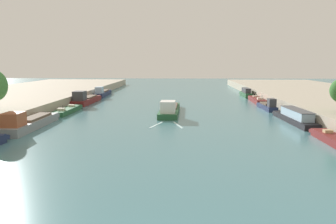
{
  "coord_description": "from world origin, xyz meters",
  "views": [
    {
      "loc": [
        2.19,
        -16.57,
        10.45
      ],
      "look_at": [
        0.0,
        40.13,
        1.98
      ],
      "focal_mm": 35.91,
      "sensor_mm": 36.0,
      "label": 1
    }
  ],
  "objects_px": {
    "moored_boat_left_end": "(86,99)",
    "moored_boat_left_far": "(103,93)",
    "moored_boat_left_near": "(29,122)",
    "moored_boat_right_second": "(257,100)",
    "moored_boat_right_upstream": "(246,93)",
    "moored_boat_right_near": "(268,106)",
    "barge_midriver": "(170,109)",
    "moored_boat_left_gap_after": "(68,110)",
    "moored_boat_right_far": "(295,117)",
    "moored_boat_right_gap_after": "(335,140)"
  },
  "relations": [
    {
      "from": "moored_boat_left_end",
      "to": "moored_boat_right_upstream",
      "type": "distance_m",
      "value": 47.42
    },
    {
      "from": "barge_midriver",
      "to": "moored_boat_left_far",
      "type": "xyz_separation_m",
      "value": [
        -21.94,
        34.72,
        0.06
      ]
    },
    {
      "from": "moored_boat_left_gap_after",
      "to": "moored_boat_right_gap_after",
      "type": "distance_m",
      "value": 50.17
    },
    {
      "from": "moored_boat_left_gap_after",
      "to": "moored_boat_left_far",
      "type": "xyz_separation_m",
      "value": [
        -0.72,
        34.43,
        0.46
      ]
    },
    {
      "from": "moored_boat_left_far",
      "to": "moored_boat_right_upstream",
      "type": "distance_m",
      "value": 43.87
    },
    {
      "from": "moored_boat_left_near",
      "to": "moored_boat_right_second",
      "type": "xyz_separation_m",
      "value": [
        44.01,
        36.66,
        -0.38
      ]
    },
    {
      "from": "barge_midriver",
      "to": "moored_boat_right_gap_after",
      "type": "height_order",
      "value": "barge_midriver"
    },
    {
      "from": "barge_midriver",
      "to": "moored_boat_left_end",
      "type": "distance_m",
      "value": 27.11
    },
    {
      "from": "barge_midriver",
      "to": "moored_boat_right_far",
      "type": "height_order",
      "value": "barge_midriver"
    },
    {
      "from": "moored_boat_right_upstream",
      "to": "moored_boat_right_near",
      "type": "bearing_deg",
      "value": -90.95
    },
    {
      "from": "moored_boat_left_end",
      "to": "moored_boat_right_near",
      "type": "xyz_separation_m",
      "value": [
        43.36,
        -9.53,
        -0.22
      ]
    },
    {
      "from": "barge_midriver",
      "to": "moored_boat_right_near",
      "type": "distance_m",
      "value": 22.42
    },
    {
      "from": "moored_boat_left_end",
      "to": "moored_boat_left_far",
      "type": "height_order",
      "value": "moored_boat_left_end"
    },
    {
      "from": "moored_boat_right_far",
      "to": "moored_boat_right_second",
      "type": "height_order",
      "value": "moored_boat_right_far"
    },
    {
      "from": "moored_boat_right_upstream",
      "to": "moored_boat_left_end",
      "type": "bearing_deg",
      "value": -157.53
    },
    {
      "from": "moored_boat_left_near",
      "to": "moored_boat_right_gap_after",
      "type": "height_order",
      "value": "moored_boat_left_near"
    },
    {
      "from": "moored_boat_right_gap_after",
      "to": "moored_boat_right_near",
      "type": "relative_size",
      "value": 1.17
    },
    {
      "from": "moored_boat_right_far",
      "to": "moored_boat_left_gap_after",
      "type": "bearing_deg",
      "value": 167.09
    },
    {
      "from": "moored_boat_left_end",
      "to": "barge_midriver",
      "type": "bearing_deg",
      "value": -36.14
    },
    {
      "from": "moored_boat_left_end",
      "to": "moored_boat_right_second",
      "type": "height_order",
      "value": "moored_boat_left_end"
    },
    {
      "from": "moored_boat_left_gap_after",
      "to": "moored_boat_right_upstream",
      "type": "distance_m",
      "value": 54.82
    },
    {
      "from": "barge_midriver",
      "to": "moored_boat_left_end",
      "type": "xyz_separation_m",
      "value": [
        -21.9,
        15.99,
        0.13
      ]
    },
    {
      "from": "moored_boat_left_gap_after",
      "to": "moored_boat_right_second",
      "type": "height_order",
      "value": "moored_boat_right_second"
    },
    {
      "from": "moored_boat_right_gap_after",
      "to": "moored_boat_right_upstream",
      "type": "relative_size",
      "value": 1.15
    },
    {
      "from": "moored_boat_right_second",
      "to": "moored_boat_left_gap_after",
      "type": "bearing_deg",
      "value": -155.44
    },
    {
      "from": "moored_boat_right_near",
      "to": "moored_boat_right_upstream",
      "type": "bearing_deg",
      "value": 89.05
    },
    {
      "from": "barge_midriver",
      "to": "moored_boat_right_near",
      "type": "xyz_separation_m",
      "value": [
        21.47,
        6.46,
        -0.1
      ]
    },
    {
      "from": "moored_boat_left_far",
      "to": "moored_boat_right_gap_after",
      "type": "relative_size",
      "value": 1.35
    },
    {
      "from": "moored_boat_right_second",
      "to": "moored_boat_right_upstream",
      "type": "bearing_deg",
      "value": 91.25
    },
    {
      "from": "barge_midriver",
      "to": "moored_boat_right_near",
      "type": "relative_size",
      "value": 1.89
    },
    {
      "from": "moored_boat_right_gap_after",
      "to": "moored_boat_right_near",
      "type": "distance_m",
      "value": 31.47
    },
    {
      "from": "moored_boat_left_end",
      "to": "moored_boat_right_near",
      "type": "height_order",
      "value": "moored_boat_left_end"
    },
    {
      "from": "barge_midriver",
      "to": "moored_boat_right_upstream",
      "type": "relative_size",
      "value": 1.86
    },
    {
      "from": "moored_boat_right_near",
      "to": "moored_boat_right_second",
      "type": "relative_size",
      "value": 0.74
    },
    {
      "from": "moored_boat_left_near",
      "to": "moored_boat_right_second",
      "type": "relative_size",
      "value": 1.2
    },
    {
      "from": "moored_boat_left_end",
      "to": "moored_boat_right_far",
      "type": "relative_size",
      "value": 1.04
    },
    {
      "from": "barge_midriver",
      "to": "moored_boat_left_end",
      "type": "bearing_deg",
      "value": 143.86
    },
    {
      "from": "moored_boat_left_gap_after",
      "to": "moored_boat_right_gap_after",
      "type": "bearing_deg",
      "value": -30.28
    },
    {
      "from": "moored_boat_left_near",
      "to": "moored_boat_right_far",
      "type": "xyz_separation_m",
      "value": [
        43.91,
        6.87,
        0.03
      ]
    },
    {
      "from": "moored_boat_left_end",
      "to": "moored_boat_left_far",
      "type": "xyz_separation_m",
      "value": [
        -0.04,
        18.73,
        -0.06
      ]
    },
    {
      "from": "moored_boat_left_far",
      "to": "moored_boat_right_second",
      "type": "height_order",
      "value": "moored_boat_left_far"
    },
    {
      "from": "moored_boat_right_near",
      "to": "moored_boat_right_gap_after",
      "type": "bearing_deg",
      "value": -88.83
    },
    {
      "from": "moored_boat_left_end",
      "to": "moored_boat_right_far",
      "type": "xyz_separation_m",
      "value": [
        44.02,
        -25.63,
        -0.02
      ]
    },
    {
      "from": "moored_boat_right_gap_after",
      "to": "moored_boat_left_gap_after",
      "type": "bearing_deg",
      "value": 149.72
    },
    {
      "from": "moored_boat_left_gap_after",
      "to": "moored_boat_left_near",
      "type": "bearing_deg",
      "value": -91.93
    },
    {
      "from": "moored_boat_left_far",
      "to": "moored_boat_right_near",
      "type": "height_order",
      "value": "moored_boat_left_far"
    },
    {
      "from": "moored_boat_right_far",
      "to": "moored_boat_right_near",
      "type": "xyz_separation_m",
      "value": [
        -0.66,
        16.1,
        -0.2
      ]
    },
    {
      "from": "moored_boat_right_near",
      "to": "moored_boat_right_second",
      "type": "xyz_separation_m",
      "value": [
        0.76,
        13.69,
        -0.21
      ]
    },
    {
      "from": "moored_boat_right_gap_after",
      "to": "moored_boat_right_far",
      "type": "bearing_deg",
      "value": 89.94
    },
    {
      "from": "moored_boat_right_near",
      "to": "moored_boat_left_near",
      "type": "bearing_deg",
      "value": -152.03
    }
  ]
}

